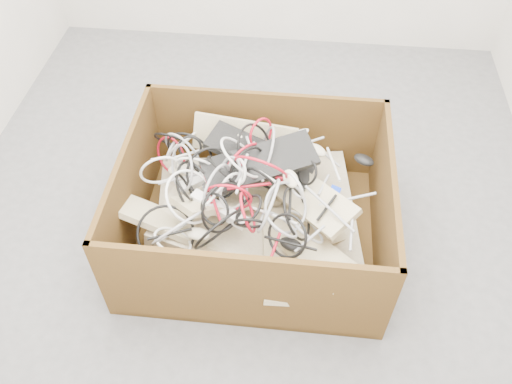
# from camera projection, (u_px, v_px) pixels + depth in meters

# --- Properties ---
(ground) EXTENTS (3.00, 3.00, 0.00)m
(ground) POSITION_uv_depth(u_px,v_px,m) (250.00, 196.00, 2.75)
(ground) COLOR #535356
(ground) RESTS_ON ground
(cardboard_box) EXTENTS (1.17, 0.97, 0.51)m
(cardboard_box) POSITION_uv_depth(u_px,v_px,m) (252.00, 219.00, 2.48)
(cardboard_box) COLOR #432C10
(cardboard_box) RESTS_ON ground
(keyboard_pile) EXTENTS (1.07, 0.96, 0.37)m
(keyboard_pile) POSITION_uv_depth(u_px,v_px,m) (260.00, 194.00, 2.37)
(keyboard_pile) COLOR #C3AD8A
(keyboard_pile) RESTS_ON cardboard_box
(mice_scatter) EXTENTS (0.98, 0.63, 0.20)m
(mice_scatter) POSITION_uv_depth(u_px,v_px,m) (269.00, 180.00, 2.34)
(mice_scatter) COLOR beige
(mice_scatter) RESTS_ON keyboard_pile
(power_strip_left) EXTENTS (0.26, 0.17, 0.11)m
(power_strip_left) POSITION_uv_depth(u_px,v_px,m) (205.00, 177.00, 2.36)
(power_strip_left) COLOR white
(power_strip_left) RESTS_ON keyboard_pile
(power_strip_right) EXTENTS (0.27, 0.15, 0.09)m
(power_strip_right) POSITION_uv_depth(u_px,v_px,m) (219.00, 209.00, 2.24)
(power_strip_right) COLOR white
(power_strip_right) RESTS_ON keyboard_pile
(vga_plug) EXTENTS (0.06, 0.05, 0.03)m
(vga_plug) POSITION_uv_depth(u_px,v_px,m) (335.00, 191.00, 2.28)
(vga_plug) COLOR #0C2AB8
(vga_plug) RESTS_ON keyboard_pile
(cable_tangle) EXTENTS (1.06, 0.81, 0.46)m
(cable_tangle) POSITION_uv_depth(u_px,v_px,m) (226.00, 184.00, 2.26)
(cable_tangle) COLOR #95969A
(cable_tangle) RESTS_ON keyboard_pile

